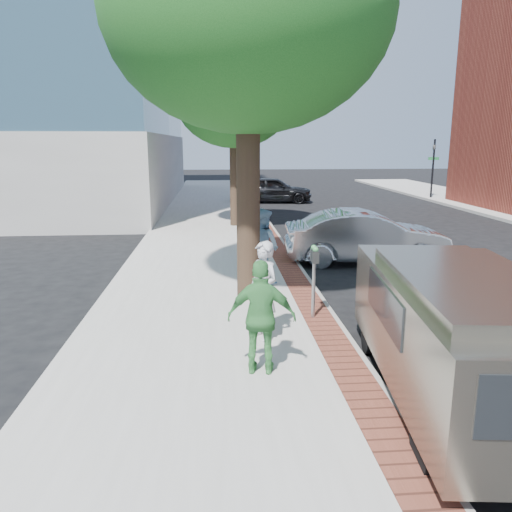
{
  "coord_description": "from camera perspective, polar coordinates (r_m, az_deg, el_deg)",
  "views": [
    {
      "loc": [
        -1.33,
        -9.08,
        3.59
      ],
      "look_at": [
        -0.47,
        1.36,
        1.2
      ],
      "focal_mm": 35.0,
      "sensor_mm": 36.0,
      "label": 1
    }
  ],
  "objects": [
    {
      "name": "van",
      "position": [
        7.66,
        21.69,
        -7.47
      ],
      "size": [
        2.53,
        5.36,
        1.91
      ],
      "rotation": [
        0.0,
        0.0,
        -0.11
      ],
      "color": "gray",
      "rests_on": "ground"
    },
    {
      "name": "tree_near",
      "position": [
        11.3,
        -0.97,
        26.08
      ],
      "size": [
        6.0,
        6.0,
        8.51
      ],
      "color": "black",
      "rests_on": "sidewalk"
    },
    {
      "name": "signal_far",
      "position": [
        34.04,
        19.59,
        9.86
      ],
      "size": [
        0.7,
        0.15,
        3.8
      ],
      "color": "black",
      "rests_on": "ground"
    },
    {
      "name": "curb",
      "position": [
        17.59,
        3.18,
        1.31
      ],
      "size": [
        0.1,
        60.0,
        0.15
      ],
      "primitive_type": "cube",
      "color": "gray",
      "rests_on": "ground"
    },
    {
      "name": "bg_car",
      "position": [
        30.68,
        2.01,
        7.6
      ],
      "size": [
        4.8,
        2.28,
        1.58
      ],
      "primitive_type": "imported",
      "rotation": [
        0.0,
        0.0,
        1.48
      ],
      "color": "black",
      "rests_on": "ground"
    },
    {
      "name": "tree_far",
      "position": [
        21.16,
        -2.55,
        17.47
      ],
      "size": [
        4.8,
        4.8,
        7.14
      ],
      "color": "black",
      "rests_on": "sidewalk"
    },
    {
      "name": "sidewalk",
      "position": [
        17.43,
        -5.16,
        1.17
      ],
      "size": [
        5.0,
        60.0,
        0.15
      ],
      "primitive_type": "cube",
      "color": "#9E9991",
      "rests_on": "ground"
    },
    {
      "name": "brick_strip",
      "position": [
        17.53,
        2.05,
        1.55
      ],
      "size": [
        0.6,
        60.0,
        0.01
      ],
      "primitive_type": "cube",
      "color": "brown",
      "rests_on": "sidewalk"
    },
    {
      "name": "ground",
      "position": [
        9.85,
        3.42,
        -8.54
      ],
      "size": [
        120.0,
        120.0,
        0.0
      ],
      "primitive_type": "plane",
      "color": "black",
      "rests_on": "ground"
    },
    {
      "name": "parking_meter",
      "position": [
        9.87,
        6.66,
        -1.21
      ],
      "size": [
        0.12,
        0.32,
        1.47
      ],
      "color": "gray",
      "rests_on": "sidewalk"
    },
    {
      "name": "person_green",
      "position": [
        7.52,
        0.65,
        -7.04
      ],
      "size": [
        1.09,
        0.58,
        1.76
      ],
      "primitive_type": "imported",
      "rotation": [
        0.0,
        0.0,
        2.99
      ],
      "color": "#418F47",
      "rests_on": "sidewalk"
    },
    {
      "name": "office_base",
      "position": [
        33.23,
        -25.57,
        8.87
      ],
      "size": [
        18.2,
        22.2,
        4.0
      ],
      "primitive_type": "cube",
      "color": "gray",
      "rests_on": "ground"
    },
    {
      "name": "signal_near",
      "position": [
        31.18,
        -0.59,
        10.38
      ],
      "size": [
        0.7,
        0.15,
        3.8
      ],
      "color": "black",
      "rests_on": "ground"
    },
    {
      "name": "person_officer",
      "position": [
        12.35,
        0.8,
        1.16
      ],
      "size": [
        1.11,
        1.15,
        1.87
      ],
      "primitive_type": "imported",
      "rotation": [
        0.0,
        0.0,
        2.2
      ],
      "color": "#7CA5C0",
      "rests_on": "sidewalk"
    },
    {
      "name": "person_gray",
      "position": [
        8.8,
        0.86,
        -3.99
      ],
      "size": [
        0.71,
        0.77,
        1.77
      ],
      "primitive_type": "imported",
      "rotation": [
        0.0,
        0.0,
        -1.0
      ],
      "color": "#BABABF",
      "rests_on": "sidewalk"
    },
    {
      "name": "sedan_silver",
      "position": [
        15.43,
        12.47,
        2.13
      ],
      "size": [
        4.96,
        2.05,
        1.6
      ],
      "primitive_type": "imported",
      "rotation": [
        0.0,
        0.0,
        1.5
      ],
      "color": "silver",
      "rests_on": "ground"
    }
  ]
}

